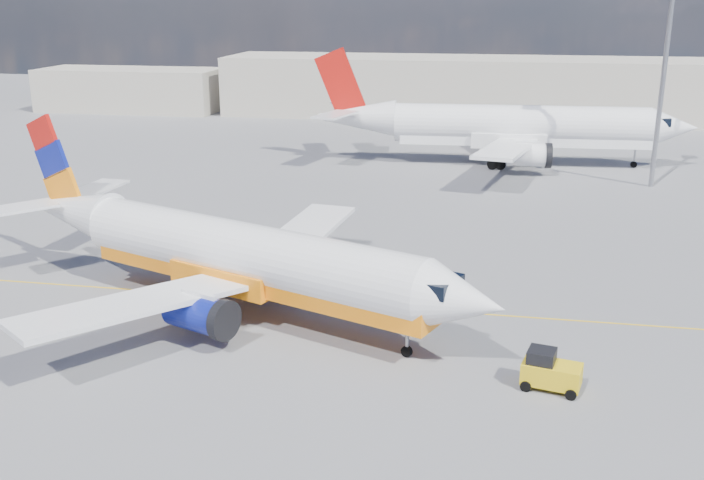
% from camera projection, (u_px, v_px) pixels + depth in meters
% --- Properties ---
extents(ground, '(240.00, 240.00, 0.00)m').
position_uv_depth(ground, '(329.00, 326.00, 39.73)').
color(ground, slate).
rests_on(ground, ground).
extents(taxi_line, '(70.00, 0.15, 0.01)m').
position_uv_depth(taxi_line, '(340.00, 304.00, 42.54)').
color(taxi_line, gold).
rests_on(taxi_line, ground).
extents(terminal_main, '(70.00, 14.00, 8.00)m').
position_uv_depth(terminal_main, '(478.00, 87.00, 108.08)').
color(terminal_main, '#B2AA99').
rests_on(terminal_main, ground).
extents(terminal_annex, '(26.00, 10.00, 6.00)m').
position_uv_depth(terminal_annex, '(131.00, 90.00, 114.27)').
color(terminal_annex, '#B2AA99').
rests_on(terminal_annex, ground).
extents(main_jet, '(30.79, 23.25, 9.44)m').
position_uv_depth(main_jet, '(234.00, 255.00, 40.72)').
color(main_jet, white).
rests_on(main_jet, ground).
extents(second_jet, '(37.14, 29.34, 11.25)m').
position_uv_depth(second_jet, '(508.00, 127.00, 76.92)').
color(second_jet, white).
rests_on(second_jet, ground).
extents(gse_tug, '(2.66, 1.98, 1.73)m').
position_uv_depth(gse_tug, '(550.00, 371.00, 33.17)').
color(gse_tug, black).
rests_on(gse_tug, ground).
extents(traffic_cone, '(0.40, 0.40, 0.56)m').
position_uv_depth(traffic_cone, '(232.00, 306.00, 41.58)').
color(traffic_cone, white).
rests_on(traffic_cone, ground).
extents(floodlight_mast, '(1.46, 1.46, 20.01)m').
position_uv_depth(floodlight_mast, '(667.00, 46.00, 65.39)').
color(floodlight_mast, '#92939A').
rests_on(floodlight_mast, ground).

